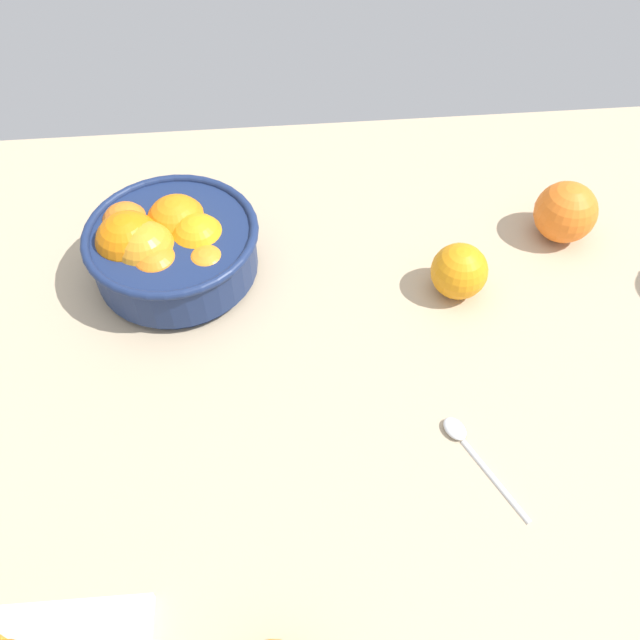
% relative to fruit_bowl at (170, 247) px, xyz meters
% --- Properties ---
extents(ground_plane, '(1.33, 0.98, 0.03)m').
position_rel_fruit_bowl_xyz_m(ground_plane, '(0.21, -0.16, -0.07)').
color(ground_plane, tan).
extents(fruit_bowl, '(0.23, 0.23, 0.11)m').
position_rel_fruit_bowl_xyz_m(fruit_bowl, '(0.00, 0.00, 0.00)').
color(fruit_bowl, navy).
rests_on(fruit_bowl, ground_plane).
extents(loose_orange_0, '(0.08, 0.08, 0.08)m').
position_rel_fruit_bowl_xyz_m(loose_orange_0, '(0.38, -0.07, -0.01)').
color(loose_orange_0, orange).
rests_on(loose_orange_0, ground_plane).
extents(loose_orange_1, '(0.09, 0.09, 0.09)m').
position_rel_fruit_bowl_xyz_m(loose_orange_1, '(0.55, 0.03, -0.01)').
color(loose_orange_1, orange).
rests_on(loose_orange_1, ground_plane).
extents(spoon, '(0.08, 0.14, 0.01)m').
position_rel_fruit_bowl_xyz_m(spoon, '(0.34, -0.31, -0.05)').
color(spoon, silver).
rests_on(spoon, ground_plane).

